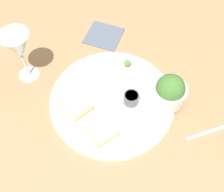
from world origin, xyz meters
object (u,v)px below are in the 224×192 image
object	(u,v)px
cheese_toast_far	(101,130)
fork	(217,129)
sauce_ramekin	(131,98)
wine_glass	(18,48)
cheese_toast_near	(75,105)
salad_bowl	(170,91)
napkin	(104,35)

from	to	relation	value
cheese_toast_far	fork	distance (m)	0.32
sauce_ramekin	wine_glass	size ratio (longest dim) A/B	0.26
cheese_toast_near	wine_glass	world-z (taller)	wine_glass
salad_bowl	sauce_ramekin	xyz separation A→B (m)	(0.08, 0.06, -0.02)
cheese_toast_near	fork	distance (m)	0.40
salad_bowl	wine_glass	distance (m)	0.43
sauce_ramekin	salad_bowl	bearing A→B (deg)	-144.25
wine_glass	napkin	size ratio (longest dim) A/B	1.27
cheese_toast_far	fork	world-z (taller)	cheese_toast_far
sauce_ramekin	napkin	bearing A→B (deg)	-41.41
cheese_toast_near	salad_bowl	bearing A→B (deg)	-142.82
sauce_ramekin	cheese_toast_far	xyz separation A→B (m)	(0.02, 0.12, -0.01)
sauce_ramekin	cheese_toast_far	size ratio (longest dim) A/B	0.49
napkin	cheese_toast_far	bearing A→B (deg)	121.51
sauce_ramekin	wine_glass	bearing A→B (deg)	12.85
salad_bowl	fork	bearing A→B (deg)	177.20
salad_bowl	wine_glass	size ratio (longest dim) A/B	0.56
wine_glass	fork	distance (m)	0.59
napkin	fork	world-z (taller)	same
fork	cheese_toast_far	bearing A→B (deg)	34.17
salad_bowl	fork	size ratio (longest dim) A/B	0.66
sauce_ramekin	cheese_toast_far	world-z (taller)	sauce_ramekin
cheese_toast_far	sauce_ramekin	bearing A→B (deg)	-99.29
cheese_toast_near	napkin	distance (m)	0.30
sauce_ramekin	cheese_toast_near	bearing A→B (deg)	38.12
cheese_toast_near	sauce_ramekin	bearing A→B (deg)	-141.88
salad_bowl	wine_glass	xyz separation A→B (m)	(0.40, 0.13, 0.07)
salad_bowl	fork	world-z (taller)	salad_bowl
wine_glass	fork	bearing A→B (deg)	-167.33
cheese_toast_far	wine_glass	size ratio (longest dim) A/B	0.54
napkin	fork	xyz separation A→B (m)	(-0.45, 0.13, 0.00)
sauce_ramekin	napkin	size ratio (longest dim) A/B	0.33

